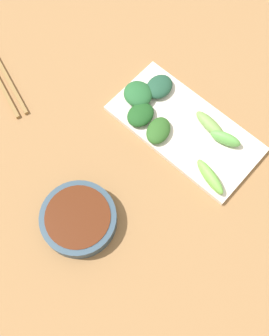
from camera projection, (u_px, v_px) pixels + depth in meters
name	position (u px, v px, depth m)	size (l,w,h in m)	color
tabletop	(142.00, 169.00, 0.83)	(2.10, 2.10, 0.02)	olive
sauce_bowl	(79.00, 219.00, 0.76)	(0.14, 0.14, 0.03)	#2F4556
serving_plate	(185.00, 129.00, 0.84)	(0.16, 0.32, 0.01)	silver
broccoli_leafy_0	(158.00, 131.00, 0.82)	(0.06, 0.05, 0.02)	#2B5A21
broccoli_leafy_1	(159.00, 87.00, 0.86)	(0.06, 0.05, 0.02)	#1F4A34
broccoli_stalk_2	(210.00, 177.00, 0.78)	(0.02, 0.08, 0.03)	#71BB48
broccoli_stalk_3	(210.00, 125.00, 0.83)	(0.03, 0.08, 0.02)	#739E4D
broccoli_stalk_4	(225.00, 139.00, 0.81)	(0.02, 0.06, 0.03)	#60AB4C
broccoli_leafy_5	(141.00, 115.00, 0.84)	(0.06, 0.05, 0.02)	#1C4D1D
broccoli_leafy_6	(138.00, 94.00, 0.85)	(0.06, 0.06, 0.03)	#245D2E
chopsticks	(1.00, 76.00, 0.89)	(0.10, 0.23, 0.01)	olive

